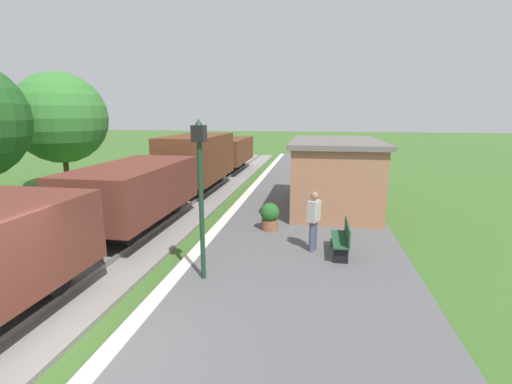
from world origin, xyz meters
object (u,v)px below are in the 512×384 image
(bench_down_platform, at_px, (330,174))
(person_waiting, at_px, (314,219))
(station_hut, at_px, (334,174))
(tree_field_left, at_px, (61,118))
(freight_train, at_px, (175,174))
(bench_near_hut, at_px, (343,238))
(lamp_post_near, at_px, (200,171))
(potted_planter, at_px, (270,216))

(bench_down_platform, xyz_separation_m, person_waiting, (-0.80, -10.50, 0.46))
(station_hut, relative_size, tree_field_left, 0.93)
(bench_down_platform, distance_m, person_waiting, 10.54)
(freight_train, height_order, tree_field_left, tree_field_left)
(bench_near_hut, xyz_separation_m, person_waiting, (-0.80, 0.18, 0.46))
(lamp_post_near, distance_m, tree_field_left, 14.75)
(potted_planter, xyz_separation_m, tree_field_left, (-12.00, 6.00, 3.10))
(bench_down_platform, relative_size, lamp_post_near, 0.41)
(person_waiting, bearing_deg, tree_field_left, -4.45)
(freight_train, distance_m, potted_planter, 5.63)
(station_hut, xyz_separation_m, tree_field_left, (-14.21, 2.61, 2.17))
(potted_planter, bearing_deg, tree_field_left, 153.43)
(tree_field_left, bearing_deg, person_waiting, -29.68)
(bench_near_hut, xyz_separation_m, tree_field_left, (-14.24, 7.84, 3.10))
(lamp_post_near, height_order, tree_field_left, tree_field_left)
(station_hut, relative_size, potted_planter, 6.33)
(bench_down_platform, bearing_deg, station_hut, -90.39)
(tree_field_left, bearing_deg, freight_train, -20.89)
(bench_down_platform, distance_m, potted_planter, 9.12)
(tree_field_left, bearing_deg, station_hut, -10.40)
(bench_down_platform, xyz_separation_m, potted_planter, (-2.25, -8.84, 0.00))
(station_hut, xyz_separation_m, person_waiting, (-0.76, -5.05, -0.47))
(bench_down_platform, relative_size, tree_field_left, 0.24)
(bench_near_hut, height_order, bench_down_platform, same)
(bench_near_hut, distance_m, person_waiting, 0.94)
(station_hut, distance_m, bench_near_hut, 5.31)
(bench_near_hut, height_order, potted_planter, potted_planter)
(freight_train, bearing_deg, lamp_post_near, -63.40)
(lamp_post_near, bearing_deg, bench_down_platform, 75.36)
(station_hut, height_order, bench_near_hut, station_hut)
(freight_train, height_order, bench_down_platform, freight_train)
(bench_down_platform, bearing_deg, potted_planter, -104.26)
(lamp_post_near, xyz_separation_m, tree_field_left, (-10.92, 9.85, 1.02))
(bench_near_hut, xyz_separation_m, bench_down_platform, (0.00, 10.68, 0.00))
(person_waiting, xyz_separation_m, lamp_post_near, (-2.52, -2.19, 1.62))
(potted_planter, bearing_deg, freight_train, 145.36)
(station_hut, bearing_deg, bench_down_platform, 89.61)
(bench_near_hut, relative_size, person_waiting, 0.88)
(freight_train, xyz_separation_m, lamp_post_near, (3.52, -7.03, 1.32))
(freight_train, bearing_deg, bench_down_platform, 39.67)
(lamp_post_near, bearing_deg, bench_near_hut, 31.30)
(bench_down_platform, relative_size, person_waiting, 0.88)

